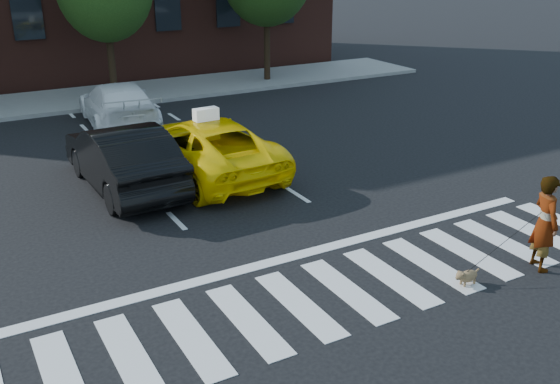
% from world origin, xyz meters
% --- Properties ---
extents(ground, '(120.00, 120.00, 0.00)m').
position_xyz_m(ground, '(0.00, 0.00, 0.00)').
color(ground, black).
rests_on(ground, ground).
extents(crosswalk, '(13.00, 2.40, 0.01)m').
position_xyz_m(crosswalk, '(0.00, 0.00, 0.01)').
color(crosswalk, silver).
rests_on(crosswalk, ground).
extents(stop_line, '(12.00, 0.30, 0.01)m').
position_xyz_m(stop_line, '(0.00, 1.60, 0.01)').
color(stop_line, silver).
rests_on(stop_line, ground).
extents(sidewalk_far, '(30.00, 4.00, 0.15)m').
position_xyz_m(sidewalk_far, '(0.00, 17.50, 0.07)').
color(sidewalk_far, slate).
rests_on(sidewalk_far, ground).
extents(taxi, '(2.91, 5.73, 1.55)m').
position_xyz_m(taxi, '(0.22, 7.00, 0.78)').
color(taxi, yellow).
rests_on(taxi, ground).
extents(black_sedan, '(1.91, 5.09, 1.66)m').
position_xyz_m(black_sedan, '(-2.00, 7.00, 0.83)').
color(black_sedan, black).
rests_on(black_sedan, ground).
extents(white_suv, '(2.57, 5.39, 1.52)m').
position_xyz_m(white_suv, '(-0.46, 12.90, 0.76)').
color(white_suv, white).
rests_on(white_suv, ground).
extents(woman, '(0.66, 0.80, 1.88)m').
position_xyz_m(woman, '(3.72, -1.10, 0.94)').
color(woman, '#999999').
rests_on(woman, ground).
extents(dog, '(0.55, 0.23, 0.32)m').
position_xyz_m(dog, '(2.01, -0.92, 0.18)').
color(dog, '#9B774F').
rests_on(dog, ground).
extents(taxi_sign, '(0.67, 0.32, 0.32)m').
position_xyz_m(taxi_sign, '(0.22, 6.80, 1.71)').
color(taxi_sign, white).
rests_on(taxi_sign, taxi).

